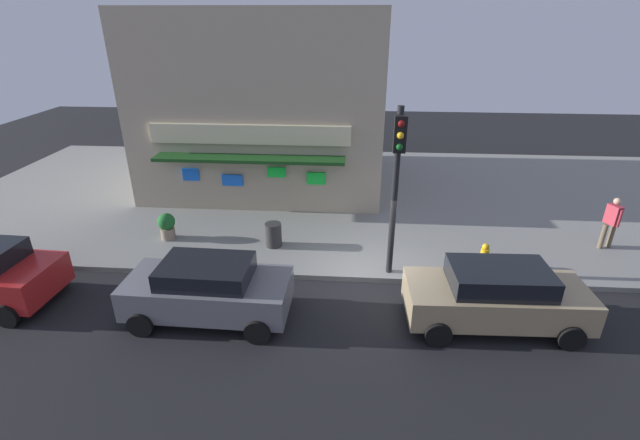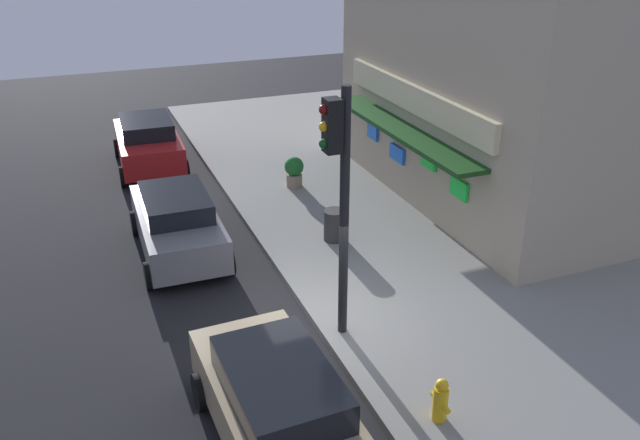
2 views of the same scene
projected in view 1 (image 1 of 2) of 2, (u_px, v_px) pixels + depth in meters
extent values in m
plane|color=black|center=(372.00, 283.00, 13.22)|extent=(51.90, 51.90, 0.00)
cube|color=gray|center=(367.00, 197.00, 19.23)|extent=(34.60, 13.35, 0.16)
cube|color=tan|center=(268.00, 99.00, 19.67)|extent=(9.74, 7.84, 7.32)
cube|color=beige|center=(250.00, 134.00, 16.30)|extent=(7.40, 0.16, 0.71)
cube|color=#194719|center=(249.00, 159.00, 16.33)|extent=(7.01, 0.90, 0.12)
cube|color=blue|center=(191.00, 174.00, 17.15)|extent=(0.63, 0.08, 0.48)
cube|color=blue|center=(232.00, 180.00, 17.13)|extent=(0.80, 0.08, 0.44)
cube|color=#19E53F|center=(277.00, 172.00, 16.86)|extent=(0.68, 0.08, 0.39)
cube|color=#19E53F|center=(316.00, 178.00, 16.85)|extent=(0.70, 0.08, 0.47)
cylinder|color=black|center=(394.00, 195.00, 12.45)|extent=(0.18, 0.18, 4.93)
cube|color=black|center=(400.00, 134.00, 11.47)|extent=(0.32, 0.28, 0.95)
sphere|color=maroon|center=(401.00, 124.00, 11.21)|extent=(0.18, 0.18, 0.18)
sphere|color=yellow|center=(401.00, 136.00, 11.34)|extent=(0.18, 0.18, 0.18)
sphere|color=#0F4C19|center=(400.00, 147.00, 11.46)|extent=(0.18, 0.18, 0.18)
cylinder|color=gold|center=(484.00, 258.00, 13.59)|extent=(0.25, 0.25, 0.63)
sphere|color=gold|center=(486.00, 247.00, 13.43)|extent=(0.21, 0.21, 0.21)
cylinder|color=gold|center=(478.00, 257.00, 13.59)|extent=(0.12, 0.10, 0.10)
cylinder|color=gold|center=(490.00, 257.00, 13.57)|extent=(0.12, 0.10, 0.10)
cylinder|color=#2D2D2D|center=(273.00, 235.00, 14.83)|extent=(0.54, 0.54, 0.80)
cylinder|color=brown|center=(611.00, 235.00, 14.76)|extent=(0.21, 0.21, 0.86)
cylinder|color=brown|center=(603.00, 236.00, 14.66)|extent=(0.21, 0.21, 0.86)
cube|color=#B2333F|center=(613.00, 215.00, 14.40)|extent=(0.38, 0.49, 0.65)
sphere|color=tan|center=(617.00, 201.00, 14.20)|extent=(0.22, 0.22, 0.22)
cylinder|color=#B2333F|center=(607.00, 213.00, 14.62)|extent=(0.13, 0.13, 0.58)
cylinder|color=#B2333F|center=(620.00, 218.00, 14.20)|extent=(0.13, 0.13, 0.58)
cylinder|color=gray|center=(168.00, 233.00, 15.39)|extent=(0.48, 0.48, 0.39)
sphere|color=#1E6628|center=(166.00, 222.00, 15.20)|extent=(0.58, 0.58, 0.58)
cube|color=slate|center=(209.00, 293.00, 11.45)|extent=(4.19, 1.89, 0.82)
cube|color=black|center=(206.00, 271.00, 11.18)|extent=(2.27, 1.56, 0.47)
cylinder|color=black|center=(272.00, 290.00, 12.31)|extent=(0.64, 0.23, 0.64)
cylinder|color=black|center=(257.00, 332.00, 10.68)|extent=(0.64, 0.23, 0.64)
cylinder|color=black|center=(170.00, 284.00, 12.56)|extent=(0.64, 0.23, 0.64)
cylinder|color=black|center=(141.00, 324.00, 10.93)|extent=(0.64, 0.23, 0.64)
cylinder|color=black|center=(56.00, 276.00, 12.95)|extent=(0.65, 0.25, 0.64)
cylinder|color=black|center=(7.00, 316.00, 11.25)|extent=(0.65, 0.25, 0.64)
cube|color=#9E8966|center=(495.00, 300.00, 11.17)|extent=(4.46, 1.89, 0.80)
cube|color=black|center=(500.00, 277.00, 10.90)|extent=(2.43, 1.55, 0.52)
cylinder|color=black|center=(541.00, 295.00, 12.08)|extent=(0.65, 0.24, 0.64)
cylinder|color=black|center=(571.00, 338.00, 10.48)|extent=(0.65, 0.24, 0.64)
cylinder|color=black|center=(425.00, 292.00, 12.20)|extent=(0.65, 0.24, 0.64)
cylinder|color=black|center=(438.00, 334.00, 10.60)|extent=(0.65, 0.24, 0.64)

